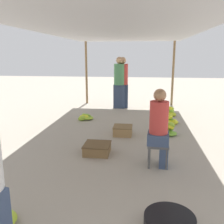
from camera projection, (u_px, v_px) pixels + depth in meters
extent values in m
cylinder|color=olive|center=(86.00, 73.00, 9.33)|extent=(0.08, 0.08, 2.29)
cylinder|color=olive|center=(173.00, 74.00, 8.94)|extent=(0.08, 0.08, 2.29)
cube|color=#B2B2B7|center=(118.00, 29.00, 5.04)|extent=(3.58, 8.34, 0.04)
cube|color=#4C4C4C|center=(158.00, 145.00, 4.08)|extent=(0.34, 0.34, 0.04)
cylinder|color=#4C4C4C|center=(149.00, 159.00, 4.01)|extent=(0.04, 0.04, 0.35)
cylinder|color=#4C4C4C|center=(166.00, 159.00, 3.98)|extent=(0.04, 0.04, 0.35)
cylinder|color=#4C4C4C|center=(149.00, 152.00, 4.27)|extent=(0.04, 0.04, 0.35)
cylinder|color=#4C4C4C|center=(165.00, 153.00, 4.24)|extent=(0.04, 0.04, 0.35)
cube|color=#384766|center=(164.00, 155.00, 4.11)|extent=(0.16, 0.32, 0.39)
cube|color=#384766|center=(158.00, 138.00, 4.06)|extent=(0.36, 0.36, 0.18)
cylinder|color=#BF3833|center=(159.00, 117.00, 3.98)|extent=(0.32, 0.32, 0.52)
sphere|color=#9E704C|center=(160.00, 95.00, 3.90)|extent=(0.20, 0.20, 0.20)
cylinder|color=black|center=(169.00, 223.00, 2.61)|extent=(0.54, 0.54, 0.16)
ellipsoid|color=#A4C62F|center=(84.00, 117.00, 7.17)|extent=(0.25, 0.27, 0.11)
ellipsoid|color=#97C131|center=(82.00, 118.00, 6.99)|extent=(0.28, 0.29, 0.14)
ellipsoid|color=#80B835|center=(86.00, 116.00, 7.13)|extent=(0.29, 0.11, 0.13)
ellipsoid|color=yellow|center=(87.00, 116.00, 7.25)|extent=(0.28, 0.25, 0.12)
ellipsoid|color=yellow|center=(86.00, 116.00, 7.14)|extent=(0.23, 0.33, 0.13)
ellipsoid|color=yellow|center=(83.00, 117.00, 7.06)|extent=(0.26, 0.20, 0.12)
ellipsoid|color=#A6C72E|center=(84.00, 116.00, 7.14)|extent=(0.13, 0.25, 0.14)
ellipsoid|color=#98C131|center=(86.00, 118.00, 7.13)|extent=(0.40, 0.35, 0.10)
ellipsoid|color=#A8C72E|center=(170.00, 109.00, 7.61)|extent=(0.26, 0.13, 0.14)
ellipsoid|color=yellow|center=(166.00, 114.00, 7.54)|extent=(0.14, 0.26, 0.13)
ellipsoid|color=#76B437|center=(165.00, 113.00, 7.65)|extent=(0.23, 0.37, 0.09)
ellipsoid|color=#C3D229|center=(172.00, 114.00, 7.49)|extent=(0.32, 0.32, 0.12)
ellipsoid|color=yellow|center=(169.00, 109.00, 7.57)|extent=(0.35, 0.22, 0.13)
ellipsoid|color=#8EBD33|center=(170.00, 111.00, 7.64)|extent=(0.33, 0.22, 0.11)
ellipsoid|color=#8EBD33|center=(167.00, 111.00, 7.59)|extent=(0.35, 0.18, 0.12)
ellipsoid|color=#C7D429|center=(169.00, 114.00, 7.64)|extent=(0.43, 0.37, 0.10)
ellipsoid|color=#7CB636|center=(171.00, 120.00, 6.74)|extent=(0.22, 0.15, 0.12)
ellipsoid|color=#75B337|center=(171.00, 120.00, 6.88)|extent=(0.15, 0.22, 0.10)
ellipsoid|color=#8EBD33|center=(163.00, 121.00, 6.60)|extent=(0.16, 0.23, 0.13)
ellipsoid|color=yellow|center=(169.00, 117.00, 6.68)|extent=(0.26, 0.27, 0.13)
ellipsoid|color=yellow|center=(175.00, 122.00, 6.59)|extent=(0.16, 0.23, 0.15)
ellipsoid|color=yellow|center=(169.00, 122.00, 6.71)|extent=(0.52, 0.45, 0.10)
ellipsoid|color=#81B835|center=(171.00, 128.00, 5.78)|extent=(0.19, 0.24, 0.13)
ellipsoid|color=#C6D429|center=(165.00, 130.00, 5.76)|extent=(0.25, 0.27, 0.14)
ellipsoid|color=yellow|center=(171.00, 127.00, 5.65)|extent=(0.20, 0.29, 0.10)
ellipsoid|color=#97C131|center=(170.00, 124.00, 5.67)|extent=(0.26, 0.34, 0.10)
ellipsoid|color=#A3C62F|center=(170.00, 125.00, 5.67)|extent=(0.24, 0.12, 0.14)
ellipsoid|color=#75B337|center=(169.00, 133.00, 5.71)|extent=(0.35, 0.31, 0.10)
ellipsoid|color=#80B835|center=(160.00, 101.00, 8.69)|extent=(0.18, 0.32, 0.10)
ellipsoid|color=#BED02A|center=(159.00, 103.00, 8.68)|extent=(0.30, 0.35, 0.15)
ellipsoid|color=#8DBD33|center=(159.00, 102.00, 8.70)|extent=(0.32, 0.15, 0.11)
ellipsoid|color=#7BB536|center=(162.00, 105.00, 8.53)|extent=(0.25, 0.28, 0.11)
ellipsoid|color=#73B238|center=(158.00, 103.00, 8.85)|extent=(0.26, 0.27, 0.09)
ellipsoid|color=yellow|center=(159.00, 103.00, 8.70)|extent=(0.22, 0.16, 0.13)
ellipsoid|color=#80B735|center=(159.00, 106.00, 8.73)|extent=(0.54, 0.47, 0.10)
cube|color=#9E7A4C|center=(123.00, 131.00, 5.73)|extent=(0.41, 0.41, 0.19)
cube|color=brown|center=(123.00, 127.00, 5.71)|extent=(0.43, 0.43, 0.02)
cube|color=brown|center=(97.00, 149.00, 4.65)|extent=(0.46, 0.46, 0.17)
cube|color=brown|center=(97.00, 144.00, 4.63)|extent=(0.48, 0.48, 0.02)
cube|color=#384766|center=(119.00, 96.00, 8.62)|extent=(0.39, 0.22, 0.81)
cylinder|color=#4C8C59|center=(119.00, 74.00, 8.45)|extent=(0.38, 0.38, 0.70)
sphere|color=tan|center=(120.00, 60.00, 8.34)|extent=(0.23, 0.23, 0.23)
cube|color=#384766|center=(122.00, 96.00, 8.70)|extent=(0.40, 0.24, 0.81)
cylinder|color=#BF3833|center=(123.00, 74.00, 8.53)|extent=(0.40, 0.40, 0.70)
sphere|color=tan|center=(123.00, 60.00, 8.42)|extent=(0.23, 0.23, 0.23)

